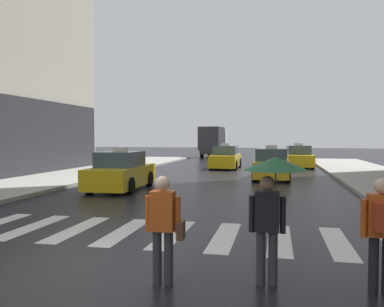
% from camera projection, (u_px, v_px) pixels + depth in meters
% --- Properties ---
extents(ground_plane, '(160.00, 160.00, 0.00)m').
position_uv_depth(ground_plane, '(89.00, 277.00, 6.39)').
color(ground_plane, black).
extents(crosswalk_markings, '(11.30, 2.80, 0.01)m').
position_uv_depth(crosswalk_markings, '(148.00, 233.00, 9.32)').
color(crosswalk_markings, silver).
rests_on(crosswalk_markings, ground).
extents(taxi_lead, '(2.04, 4.59, 1.80)m').
position_uv_depth(taxi_lead, '(121.00, 172.00, 17.14)').
color(taxi_lead, yellow).
rests_on(taxi_lead, ground).
extents(taxi_second, '(1.94, 4.54, 1.80)m').
position_uv_depth(taxi_second, '(271.00, 165.00, 21.50)').
color(taxi_second, gold).
rests_on(taxi_second, ground).
extents(taxi_third, '(1.96, 4.56, 1.80)m').
position_uv_depth(taxi_third, '(226.00, 158.00, 28.62)').
color(taxi_third, yellow).
rests_on(taxi_third, ground).
extents(taxi_fourth, '(2.11, 4.62, 1.80)m').
position_uv_depth(taxi_fourth, '(298.00, 158.00, 29.49)').
color(taxi_fourth, yellow).
rests_on(taxi_fourth, ground).
extents(box_truck, '(2.33, 7.56, 3.35)m').
position_uv_depth(box_truck, '(213.00, 141.00, 44.74)').
color(box_truck, '#2D2D2D').
rests_on(box_truck, ground).
extents(pedestrian_with_umbrella, '(0.96, 0.96, 1.94)m').
position_uv_depth(pedestrian_with_umbrella, '(273.00, 185.00, 5.96)').
color(pedestrian_with_umbrella, '#333338').
rests_on(pedestrian_with_umbrella, ground).
extents(pedestrian_with_backpack, '(0.55, 0.43, 1.65)m').
position_uv_depth(pedestrian_with_backpack, '(382.00, 226.00, 5.63)').
color(pedestrian_with_backpack, black).
rests_on(pedestrian_with_backpack, ground).
extents(pedestrian_with_handbag, '(0.61, 0.24, 1.65)m').
position_uv_depth(pedestrian_with_handbag, '(164.00, 223.00, 6.02)').
color(pedestrian_with_handbag, '#333338').
rests_on(pedestrian_with_handbag, ground).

